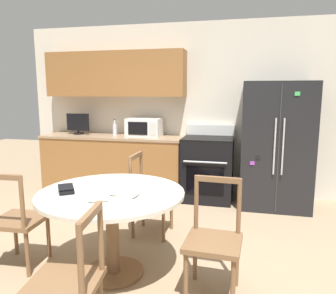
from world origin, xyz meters
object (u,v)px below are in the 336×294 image
candle_glass (113,182)px  dining_chair_left (17,221)px  microwave (144,127)px  countertop_tv (78,123)px  oven_range (208,168)px  refrigerator (276,145)px  dining_chair_right (214,240)px  dining_chair_near (67,285)px  dining_chair_far (150,196)px  counter_bottle (115,130)px  wallet (66,190)px

candle_glass → dining_chair_left: bearing=-162.7°
microwave → countertop_tv: size_ratio=1.41×
oven_range → dining_chair_left: oven_range is taller
refrigerator → dining_chair_left: size_ratio=1.89×
microwave → candle_glass: microwave is taller
dining_chair_left → dining_chair_right: bearing=-3.3°
microwave → dining_chair_left: size_ratio=0.57×
dining_chair_near → dining_chair_right: size_ratio=1.00×
dining_chair_far → microwave: bearing=-159.2°
dining_chair_far → refrigerator: bearing=133.7°
refrigerator → candle_glass: refrigerator is taller
oven_range → countertop_tv: bearing=178.5°
dining_chair_near → dining_chair_right: bearing=-52.1°
countertop_tv → candle_glass: size_ratio=4.25×
dining_chair_near → dining_chair_right: 1.12m
counter_bottle → dining_chair_right: 2.92m
oven_range → microwave: size_ratio=2.10×
dining_chair_near → dining_chair_far: bearing=-7.3°
counter_bottle → dining_chair_near: bearing=-72.8°
oven_range → wallet: size_ratio=6.23×
countertop_tv → dining_chair_far: 2.23m
countertop_tv → dining_chair_right: (2.40, -2.35, -0.64)m
counter_bottle → dining_chair_right: counter_bottle is taller
dining_chair_left → candle_glass: size_ratio=10.50×
refrigerator → wallet: bearing=-128.8°
counter_bottle → dining_chair_right: size_ratio=0.29×
counter_bottle → microwave: bearing=11.7°
dining_chair_right → dining_chair_far: (-0.79, 0.94, 0.00)m
microwave → wallet: (0.08, -2.42, -0.27)m
dining_chair_left → wallet: bearing=-8.1°
microwave → dining_chair_left: 2.49m
countertop_tv → dining_chair_near: countertop_tv is taller
dining_chair_near → candle_glass: size_ratio=10.50×
dining_chair_right → dining_chair_far: 1.23m
dining_chair_left → dining_chair_far: (0.95, 0.95, 0.00)m
oven_range → counter_bottle: (-1.43, -0.02, 0.53)m
microwave → dining_chair_left: microwave is taller
counter_bottle → wallet: size_ratio=1.51×
counter_bottle → dining_chair_near: size_ratio=0.29×
refrigerator → counter_bottle: refrigerator is taller
dining_chair_near → wallet: size_ratio=5.20×
refrigerator → microwave: 1.93m
refrigerator → dining_chair_far: (-1.41, -1.29, -0.42)m
countertop_tv → dining_chair_far: (1.61, -1.41, -0.64)m
dining_chair_far → counter_bottle: bearing=-143.3°
candle_glass → wallet: (-0.29, -0.29, -0.01)m
oven_range → dining_chair_far: bearing=-109.7°
oven_range → counter_bottle: counter_bottle is taller
countertop_tv → wallet: countertop_tv is taller
counter_bottle → candle_glass: counter_bottle is taller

